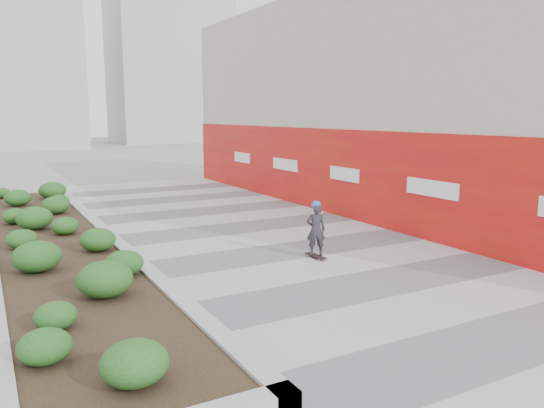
{
  "coord_description": "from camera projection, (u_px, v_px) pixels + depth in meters",
  "views": [
    {
      "loc": [
        -6.84,
        -6.49,
        3.5
      ],
      "look_at": [
        -0.0,
        5.94,
        1.1
      ],
      "focal_mm": 35.0,
      "sensor_mm": 36.0,
      "label": 1
    }
  ],
  "objects": [
    {
      "name": "ground",
      "position": [
        432.0,
        313.0,
        9.44
      ],
      "size": [
        160.0,
        160.0,
        0.0
      ],
      "primitive_type": "plane",
      "color": "gray",
      "rests_on": "ground"
    },
    {
      "name": "walkway",
      "position": [
        334.0,
        270.0,
        12.03
      ],
      "size": [
        8.0,
        36.0,
        0.01
      ],
      "primitive_type": "cube",
      "color": "#A8A8AD",
      "rests_on": "ground"
    },
    {
      "name": "building",
      "position": [
        396.0,
        102.0,
        19.85
      ],
      "size": [
        6.04,
        24.08,
        8.0
      ],
      "color": "#B9AC9E",
      "rests_on": "ground"
    },
    {
      "name": "planter",
      "position": [
        52.0,
        244.0,
        12.8
      ],
      "size": [
        3.0,
        18.0,
        0.9
      ],
      "color": "#9E9EA0",
      "rests_on": "ground"
    },
    {
      "name": "distant_bldg_north_r",
      "position": [
        169.0,
        46.0,
        66.39
      ],
      "size": [
        14.0,
        10.0,
        24.0
      ],
      "primitive_type": "cube",
      "color": "#ADAAA3",
      "rests_on": "ground"
    },
    {
      "name": "manhole_cover",
      "position": [
        352.0,
        267.0,
        12.27
      ],
      "size": [
        0.44,
        0.44,
        0.01
      ],
      "primitive_type": "cylinder",
      "color": "#595654",
      "rests_on": "ground"
    },
    {
      "name": "skateboarder",
      "position": [
        316.0,
        229.0,
        12.95
      ],
      "size": [
        0.56,
        0.72,
        1.44
      ],
      "rotation": [
        0.0,
        0.0,
        -0.0
      ],
      "color": "beige",
      "rests_on": "ground"
    }
  ]
}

